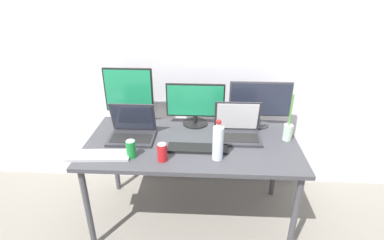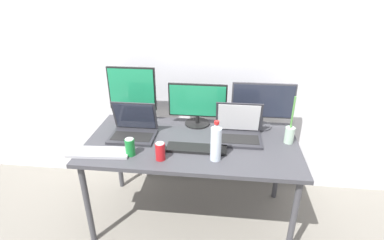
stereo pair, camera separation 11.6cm
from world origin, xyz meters
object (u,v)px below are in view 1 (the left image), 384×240
Objects in this scene: monitor_center at (195,104)px; mouse_by_keyboard at (164,150)px; keyboard_main at (99,155)px; laptop_silver at (132,130)px; soda_can_near_keyboard at (131,149)px; monitor_right at (260,102)px; monitor_left at (129,93)px; soda_can_by_laptop at (162,152)px; bamboo_vase at (288,131)px; laptop_secondary at (237,129)px; water_bottle at (218,141)px; keyboard_aux at (198,148)px; work_desk at (192,149)px.

monitor_center is 4.60× the size of mouse_by_keyboard.
keyboard_main is 4.16× the size of mouse_by_keyboard.
laptop_silver reaches higher than soda_can_near_keyboard.
monitor_right is 1.30m from keyboard_main.
monitor_left is 0.62m from keyboard_main.
soda_can_by_laptop is 0.34× the size of bamboo_vase.
water_bottle is at bearing -116.40° from laptop_secondary.
laptop_silver is 2.73× the size of soda_can_near_keyboard.
keyboard_aux is at bearing -144.69° from laptop_secondary.
soda_can_near_keyboard is (0.23, 0.01, 0.05)m from keyboard_main.
monitor_right is 0.93m from soda_can_by_laptop.
keyboard_aux is at bearing 14.69° from soda_can_near_keyboard.
monitor_left is 1.37× the size of laptop_silver.
mouse_by_keyboard is (0.34, -0.47, -0.24)m from monitor_left.
monitor_center is 0.45m from keyboard_aux.
monitor_center is 0.86m from keyboard_main.
bamboo_vase reaches higher than soda_can_by_laptop.
soda_can_by_laptop is at bearing -173.60° from water_bottle.
monitor_right is 4.79× the size of mouse_by_keyboard.
monitor_center is at bearing 70.79° from soda_can_by_laptop.
mouse_by_keyboard reaches higher than keyboard_main.
work_desk is 0.38m from laptop_secondary.
bamboo_vase is at bearing 5.49° from work_desk.
bamboo_vase reaches higher than laptop_secondary.
monitor_left is at bearing 143.33° from water_bottle.
soda_can_by_laptop is (0.22, -0.03, 0.00)m from soda_can_near_keyboard.
keyboard_aux is at bearing 33.03° from soda_can_by_laptop.
bamboo_vase reaches higher than monitor_center.
bamboo_vase is (0.71, -0.23, -0.11)m from monitor_center.
laptop_silver is 0.34m from keyboard_main.
water_bottle is 0.79× the size of bamboo_vase.
soda_can_near_keyboard is (-0.94, -0.54, -0.14)m from monitor_right.
monitor_left is 1.34× the size of laptop_secondary.
monitor_center is at bearing 57.18° from mouse_by_keyboard.
soda_can_by_laptop is at bearing -8.41° from soda_can_near_keyboard.
soda_can_by_laptop is at bearing -58.83° from monitor_left.
mouse_by_keyboard is 0.36× the size of water_bottle.
laptop_silver is (0.07, -0.27, -0.20)m from monitor_left.
keyboard_main is at bearing -168.71° from keyboard_aux.
bamboo_vase is at bearing 15.67° from keyboard_aux.
laptop_silver is (-0.47, -0.26, -0.12)m from monitor_center.
mouse_by_keyboard is 0.40m from water_bottle.
monitor_left is 1.09× the size of keyboard_aux.
water_bottle reaches higher than laptop_silver.
keyboard_main is at bearing -99.86° from monitor_left.
monitor_left is at bearing 121.17° from soda_can_by_laptop.
soda_can_by_laptop reaches higher than keyboard_aux.
laptop_secondary is 1.22× the size of water_bottle.
work_desk is at bearing 54.96° from soda_can_by_laptop.
laptop_silver is 0.80× the size of keyboard_main.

